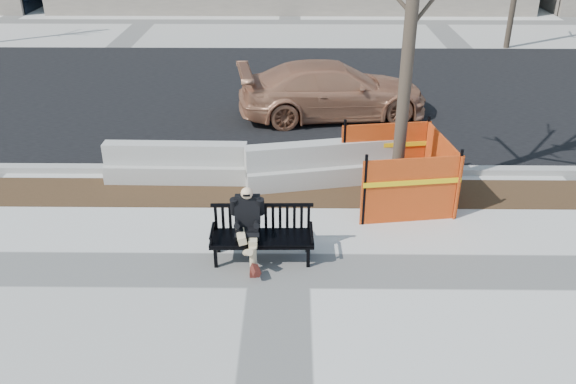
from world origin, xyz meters
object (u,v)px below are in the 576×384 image
Objects in this scene: seated_man at (249,257)px; jersey_barrier_right at (322,183)px; sedan at (332,116)px; jersey_barrier_left at (178,180)px; bench at (263,259)px; tree_fence at (395,199)px.

seated_man reaches higher than jersey_barrier_right.
sedan reaches higher than jersey_barrier_right.
bench is at bearing -56.07° from jersey_barrier_left.
sedan is 3.88m from jersey_barrier_right.
bench is 2.96m from jersey_barrier_right.
jersey_barrier_right is at bearing 152.60° from tree_fence.
bench is at bearing -139.37° from tree_fence.
jersey_barrier_right is (-0.40, -3.86, 0.00)m from sedan.
sedan is at bearing 76.46° from bench.
seated_man is 0.25× the size of sedan.
jersey_barrier_left is (-1.85, 2.85, 0.00)m from bench.
sedan reaches higher than seated_man.
bench is 0.25× the size of tree_fence.
seated_man reaches higher than jersey_barrier_left.
seated_man is 3.01m from jersey_barrier_right.
sedan is (-0.94, 4.56, 0.00)m from tree_fence.
tree_fence is 1.52m from jersey_barrier_right.
jersey_barrier_left is 0.92× the size of jersey_barrier_right.
tree_fence reaches higher than sedan.
tree_fence is 2.17× the size of jersey_barrier_right.
tree_fence is at bearing -38.96° from jersey_barrier_right.
tree_fence is at bearing 39.56° from bench.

